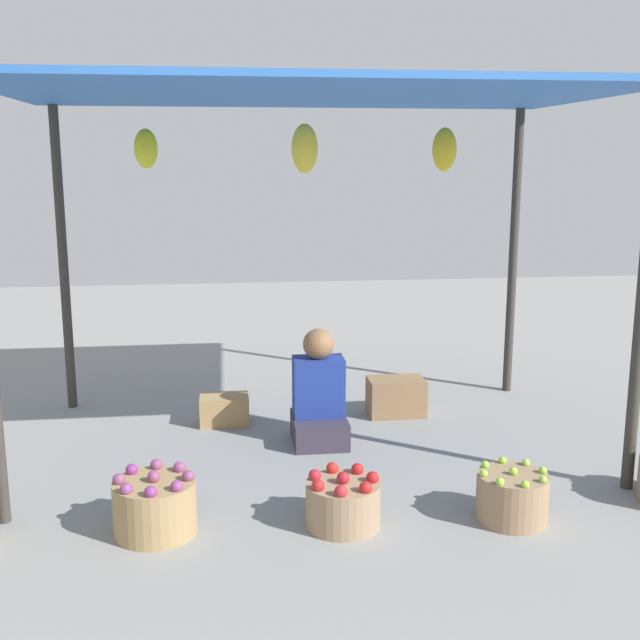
% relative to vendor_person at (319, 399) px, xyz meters
% --- Properties ---
extents(ground_plane, '(14.00, 14.00, 0.00)m').
position_rel_vendor_person_xyz_m(ground_plane, '(-0.06, -0.00, -0.30)').
color(ground_plane, gray).
extents(market_stall_structure, '(3.81, 2.27, 2.31)m').
position_rel_vendor_person_xyz_m(market_stall_structure, '(-0.05, 0.00, 1.85)').
color(market_stall_structure, '#38332D').
rests_on(market_stall_structure, ground).
extents(vendor_person, '(0.36, 0.44, 0.78)m').
position_rel_vendor_person_xyz_m(vendor_person, '(0.00, 0.00, 0.00)').
color(vendor_person, '#352F3D').
rests_on(vendor_person, ground).
extents(basket_purple_onions, '(0.42, 0.42, 0.34)m').
position_rel_vendor_person_xyz_m(basket_purple_onions, '(-1.00, -1.22, -0.15)').
color(basket_purple_onions, '#9E8053').
rests_on(basket_purple_onions, ground).
extents(basket_red_apples, '(0.39, 0.39, 0.30)m').
position_rel_vendor_person_xyz_m(basket_red_apples, '(-0.03, -1.26, -0.17)').
color(basket_red_apples, '#987B5D').
rests_on(basket_red_apples, ground).
extents(basket_limes, '(0.38, 0.38, 0.30)m').
position_rel_vendor_person_xyz_m(basket_limes, '(0.87, -1.30, -0.17)').
color(basket_limes, '#947656').
rests_on(basket_limes, ground).
extents(wooden_crate_near_vendor, '(0.42, 0.27, 0.28)m').
position_rel_vendor_person_xyz_m(wooden_crate_near_vendor, '(0.64, 0.49, -0.16)').
color(wooden_crate_near_vendor, olive).
rests_on(wooden_crate_near_vendor, ground).
extents(wooden_crate_stacked_rear, '(0.35, 0.24, 0.21)m').
position_rel_vendor_person_xyz_m(wooden_crate_stacked_rear, '(-0.64, 0.44, -0.19)').
color(wooden_crate_stacked_rear, '#A47F4F').
rests_on(wooden_crate_stacked_rear, ground).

